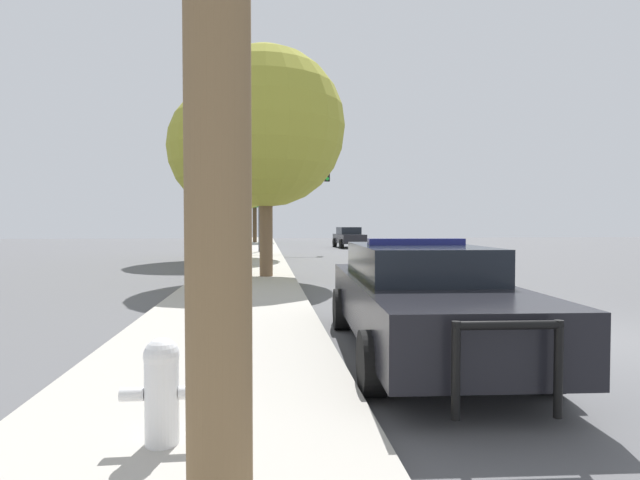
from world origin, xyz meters
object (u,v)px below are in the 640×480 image
traffic_light (288,189)px  tree_sidewalk_far (255,179)px  car_background_oncoming (349,237)px  tree_sidewalk_near (266,128)px  fire_hydrant (162,388)px  tree_sidewalk_mid (232,148)px  police_car (420,296)px

traffic_light → tree_sidewalk_far: (-2.25, 15.47, 1.93)m
car_background_oncoming → tree_sidewalk_near: (-6.09, -20.85, 3.84)m
fire_hydrant → traffic_light: (2.08, 25.33, 3.25)m
tree_sidewalk_mid → tree_sidewalk_far: bearing=88.2°
traffic_light → fire_hydrant: bearing=-94.7°
tree_sidewalk_near → fire_hydrant: bearing=-93.8°
car_background_oncoming → tree_sidewalk_mid: bearing=54.7°
police_car → tree_sidewalk_far: size_ratio=0.65×
traffic_light → tree_sidewalk_far: bearing=98.3°
traffic_light → tree_sidewalk_near: tree_sidewalk_near is taller
police_car → tree_sidewalk_near: tree_sidewalk_near is taller
police_car → car_background_oncoming: bearing=-94.6°
tree_sidewalk_mid → car_background_oncoming: bearing=57.4°
tree_sidewalk_mid → tree_sidewalk_near: bearing=-79.8°
traffic_light → tree_sidewalk_near: (-1.31, -13.71, 0.84)m
fire_hydrant → tree_sidewalk_near: bearing=86.2°
fire_hydrant → tree_sidewalk_mid: (-0.82, 20.44, 4.77)m
fire_hydrant → police_car: bearing=44.9°
tree_sidewalk_far → car_background_oncoming: bearing=-49.8°
police_car → tree_sidewalk_near: size_ratio=0.77×
fire_hydrant → car_background_oncoming: (6.86, 32.46, 0.25)m
fire_hydrant → traffic_light: 25.62m
tree_sidewalk_far → tree_sidewalk_near: bearing=-88.2°
tree_sidewalk_near → tree_sidewalk_mid: tree_sidewalk_mid is taller
car_background_oncoming → fire_hydrant: bearing=75.3°
traffic_light → car_background_oncoming: traffic_light is taller
traffic_light → car_background_oncoming: (4.78, 7.14, -3.00)m
car_background_oncoming → tree_sidewalk_far: size_ratio=0.51×
tree_sidewalk_far → tree_sidewalk_mid: bearing=-91.8°
fire_hydrant → car_background_oncoming: car_background_oncoming is taller
police_car → tree_sidewalk_mid: 18.61m
car_background_oncoming → tree_sidewalk_near: size_ratio=0.60×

